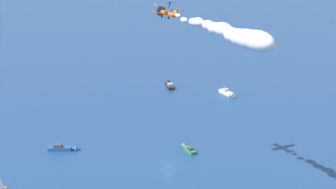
{
  "coord_description": "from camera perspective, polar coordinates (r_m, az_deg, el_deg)",
  "views": [
    {
      "loc": [
        -119.23,
        -93.71,
        65.02
      ],
      "look_at": [
        0.0,
        0.0,
        17.78
      ],
      "focal_mm": 72.75,
      "sensor_mm": 36.0,
      "label": 1
    }
  ],
  "objects": [
    {
      "name": "motorboat_near_centre",
      "position": [
        175.37,
        -8.74,
        -4.47
      ],
      "size": [
        6.06,
        6.81,
        2.11
      ],
      "color": "#23478C",
      "rests_on": "ground_plane"
    },
    {
      "name": "wingwalker_lead",
      "position": [
        154.4,
        0.14,
        7.65
      ],
      "size": [
        1.4,
        0.64,
        1.52
      ],
      "color": "#1E4CB2"
    },
    {
      "name": "motorboat_ahead",
      "position": [
        219.01,
        5.05,
        0.12
      ],
      "size": [
        4.67,
        7.52,
        2.14
      ],
      "color": "white",
      "rests_on": "ground_plane"
    },
    {
      "name": "motorboat_far_port",
      "position": [
        226.5,
        0.11,
        0.77
      ],
      "size": [
        6.42,
        6.78,
        2.16
      ],
      "color": "black",
      "rests_on": "ground_plane"
    },
    {
      "name": "motorboat_offshore",
      "position": [
        173.23,
        1.71,
        -4.58
      ],
      "size": [
        4.3,
        6.05,
        1.76
      ],
      "color": "#33704C",
      "rests_on": "ground_plane"
    },
    {
      "name": "ground_plane",
      "position": [
        165.0,
        0.0,
        -5.91
      ],
      "size": [
        2000.0,
        2000.0,
        0.0
      ],
      "primitive_type": "plane",
      "color": "navy"
    },
    {
      "name": "biplane_lead",
      "position": [
        154.47,
        -0.04,
        6.87
      ],
      "size": [
        7.35,
        7.15,
        3.82
      ],
      "color": "orange"
    },
    {
      "name": "smoke_trail_lead",
      "position": [
        130.85,
        6.04,
        4.89
      ],
      "size": [
        16.3,
        33.01,
        5.29
      ],
      "color": "silver"
    }
  ]
}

